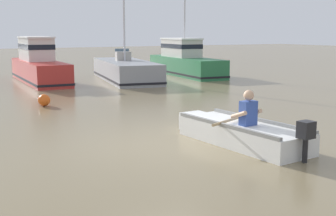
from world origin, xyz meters
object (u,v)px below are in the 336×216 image
object	(u,v)px
moored_boat_grey	(126,71)
rowboat_with_person	(240,132)
moored_boat_red	(39,65)
moored_boat_green	(184,61)
mooring_buoy	(44,100)

from	to	relation	value
moored_boat_grey	rowboat_with_person	bearing A→B (deg)	-103.40
moored_boat_red	rowboat_with_person	bearing A→B (deg)	-86.58
moored_boat_grey	moored_boat_red	bearing A→B (deg)	160.30
rowboat_with_person	moored_boat_green	xyz separation A→B (m)	(7.09, 13.88, 0.52)
rowboat_with_person	moored_boat_red	size ratio (longest dim) A/B	0.57
moored_boat_red	moored_boat_grey	size ratio (longest dim) A/B	0.95
moored_boat_green	mooring_buoy	world-z (taller)	moored_boat_green
moored_boat_red	moored_boat_grey	bearing A→B (deg)	-19.70
moored_boat_grey	mooring_buoy	world-z (taller)	moored_boat_grey
moored_boat_red	moored_boat_green	size ratio (longest dim) A/B	0.96
moored_boat_green	mooring_buoy	size ratio (longest dim) A/B	17.47
rowboat_with_person	moored_boat_grey	size ratio (longest dim) A/B	0.54
moored_boat_grey	moored_boat_green	world-z (taller)	moored_boat_grey
mooring_buoy	moored_boat_grey	bearing A→B (deg)	47.03
mooring_buoy	rowboat_with_person	bearing A→B (deg)	-70.65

